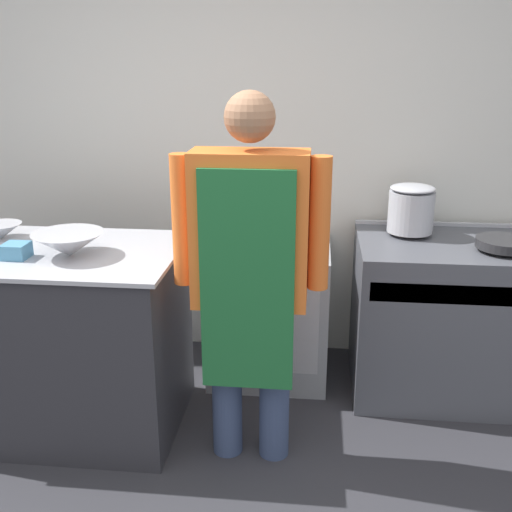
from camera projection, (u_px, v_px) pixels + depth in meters
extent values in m
cube|color=silver|center=(261.00, 138.00, 3.55)|extent=(8.00, 0.05, 2.70)
cube|color=#2D2D33|center=(53.00, 340.00, 3.00)|extent=(1.25, 0.76, 0.91)
cube|color=#B2B5BC|center=(43.00, 252.00, 2.85)|extent=(1.31, 0.79, 0.02)
cube|color=#4C4F56|center=(448.00, 317.00, 3.32)|extent=(1.03, 0.72, 0.86)
cube|color=#B2B5BC|center=(468.00, 294.00, 2.91)|extent=(0.95, 0.03, 0.10)
cube|color=#B2B5BC|center=(444.00, 224.00, 3.50)|extent=(1.03, 0.03, 0.02)
cube|color=#93999E|center=(270.00, 310.00, 3.51)|extent=(0.67, 0.61, 0.79)
cube|color=silver|center=(265.00, 326.00, 3.21)|extent=(0.57, 0.02, 0.55)
cylinder|color=#38476B|center=(227.00, 379.00, 2.77)|extent=(0.14, 0.14, 0.77)
cylinder|color=#38476B|center=(275.00, 381.00, 2.75)|extent=(0.14, 0.14, 0.77)
cube|color=orange|center=(250.00, 230.00, 2.53)|extent=(0.49, 0.22, 0.67)
cube|color=#1E6633|center=(247.00, 284.00, 2.48)|extent=(0.39, 0.02, 0.96)
cylinder|color=orange|center=(182.00, 220.00, 2.55)|extent=(0.09, 0.09, 0.57)
cylinder|color=orange|center=(319.00, 224.00, 2.50)|extent=(0.09, 0.09, 0.57)
sphere|color=#9E7051|center=(250.00, 117.00, 2.39)|extent=(0.21, 0.21, 0.21)
cone|color=#B2B5BC|center=(69.00, 244.00, 2.74)|extent=(0.33, 0.33, 0.11)
cone|color=#B2B5BC|center=(0.00, 231.00, 3.01)|extent=(0.21, 0.21, 0.08)
cube|color=teal|center=(16.00, 251.00, 2.72)|extent=(0.11, 0.11, 0.07)
cylinder|color=#B2B5BC|center=(411.00, 212.00, 3.28)|extent=(0.25, 0.25, 0.23)
ellipsoid|color=#B2B5BC|center=(413.00, 188.00, 3.24)|extent=(0.24, 0.24, 0.04)
cylinder|color=#262628|center=(504.00, 243.00, 3.03)|extent=(0.28, 0.28, 0.05)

